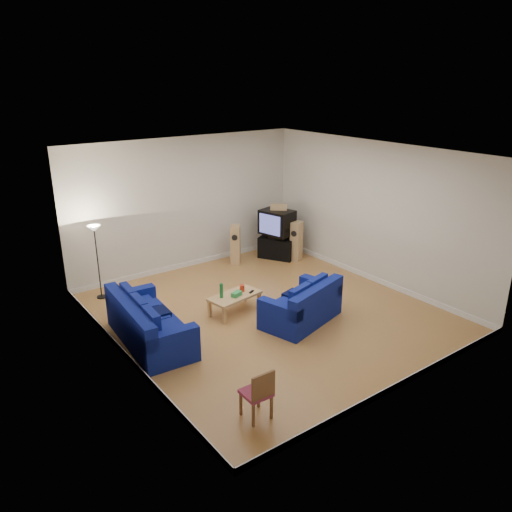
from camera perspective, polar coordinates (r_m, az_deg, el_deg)
room at (r=9.57m, az=1.42°, el=1.84°), size 6.01×6.51×3.21m
sofa_three_seat at (r=9.17m, az=-12.33°, el=-7.88°), size 1.08×2.22×0.84m
sofa_loveseat at (r=9.71m, az=5.41°, el=-5.85°), size 1.80×1.30×0.81m
coffee_table at (r=10.03m, az=-2.45°, el=-4.72°), size 1.13×0.69×0.39m
bottle at (r=9.84m, az=-3.98°, el=-3.96°), size 0.07×0.07×0.30m
tissue_box at (r=9.93m, az=-2.24°, el=-4.36°), size 0.25×0.19×0.09m
red_canister at (r=10.13m, az=-1.61°, el=-3.70°), size 0.10×0.10×0.14m
remote at (r=10.11m, az=-0.52°, el=-4.11°), size 0.15×0.11×0.02m
tv_stand at (r=13.05m, az=2.41°, el=0.98°), size 0.89×1.03×0.55m
av_receiver at (r=12.92m, az=2.60°, el=2.31°), size 0.58×0.60×0.11m
television at (r=12.82m, az=2.40°, el=3.88°), size 0.77×0.93×0.63m
centre_speaker at (r=12.77m, az=2.62°, el=5.61°), size 0.41×0.40×0.14m
speaker_left at (r=12.56m, az=-2.37°, el=1.30°), size 0.37×0.38×1.00m
speaker_right at (r=12.83m, az=4.63°, el=1.71°), size 0.37×0.34×1.02m
floor_lamp at (r=10.85m, az=-17.91°, el=1.90°), size 0.28×0.28×1.62m
dining_chair at (r=7.08m, az=0.29°, el=-15.30°), size 0.38×0.38×0.78m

